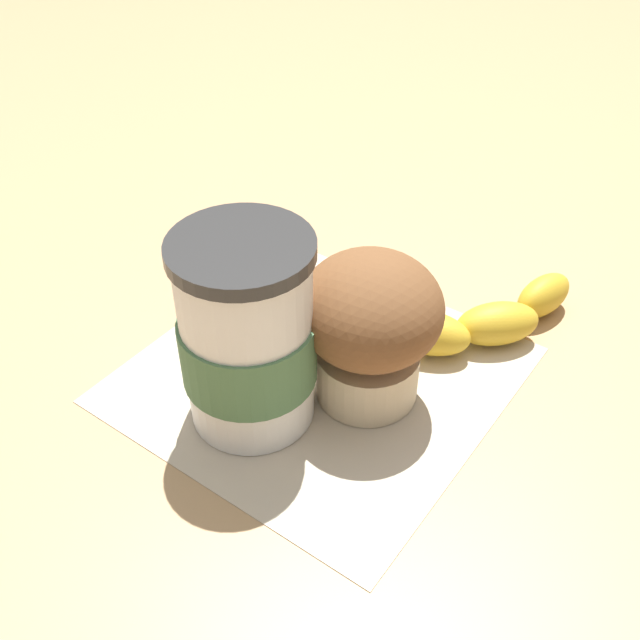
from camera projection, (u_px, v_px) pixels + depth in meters
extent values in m
plane|color=tan|center=(320.00, 375.00, 0.59)|extent=(3.00, 3.00, 0.00)
cube|color=beige|center=(320.00, 374.00, 0.59)|extent=(0.30, 0.30, 0.00)
cylinder|color=white|center=(248.00, 339.00, 0.52)|extent=(0.09, 0.09, 0.14)
cylinder|color=#2D2D2D|center=(240.00, 249.00, 0.47)|extent=(0.10, 0.10, 0.01)
cylinder|color=#4C754C|center=(249.00, 348.00, 0.52)|extent=(0.10, 0.10, 0.05)
cylinder|color=beige|center=(367.00, 372.00, 0.56)|extent=(0.08, 0.08, 0.04)
ellipsoid|color=brown|center=(371.00, 309.00, 0.52)|extent=(0.10, 0.10, 0.08)
ellipsoid|color=gold|center=(356.00, 319.00, 0.61)|extent=(0.04, 0.07, 0.04)
ellipsoid|color=gold|center=(427.00, 333.00, 0.60)|extent=(0.05, 0.08, 0.04)
ellipsoid|color=gold|center=(497.00, 324.00, 0.61)|extent=(0.07, 0.08, 0.04)
ellipsoid|color=gold|center=(543.00, 295.00, 0.64)|extent=(0.07, 0.05, 0.04)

